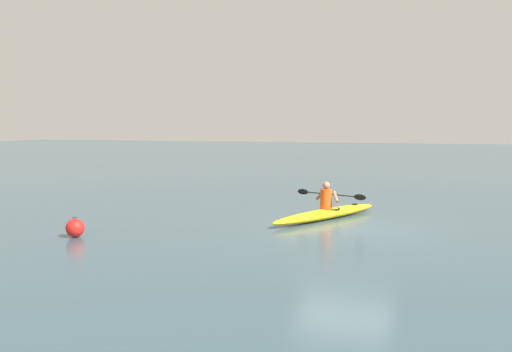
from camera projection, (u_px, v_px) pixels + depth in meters
name	position (u px, v px, depth m)	size (l,w,h in m)	color
ground_plane	(345.00, 228.00, 15.09)	(160.00, 160.00, 0.00)	#334C56
kayak	(327.00, 214.00, 16.69)	(2.31, 4.67, 0.29)	#EAB214
kayaker	(327.00, 197.00, 16.63)	(2.26, 0.93, 0.79)	#E04C14
mooring_buoy_channel_marker	(75.00, 228.00, 13.90)	(0.45, 0.45, 0.49)	red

